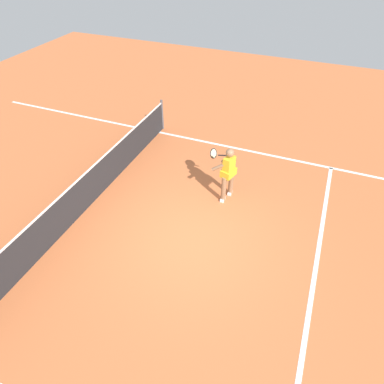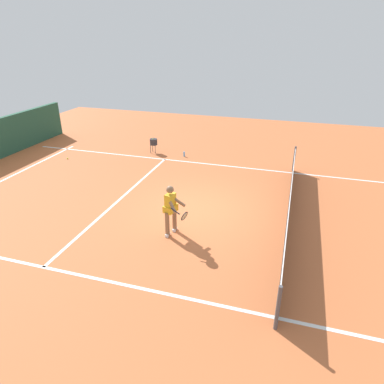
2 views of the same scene
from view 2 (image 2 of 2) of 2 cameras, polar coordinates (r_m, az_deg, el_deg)
name	(u,v)px [view 2 (image 2 of 2)]	position (r m, az deg, el deg)	size (l,w,h in m)	color
ground_plane	(197,208)	(11.77, 0.82, -2.67)	(27.86, 27.86, 0.00)	#C66638
baseline_marking	(3,180)	(15.92, -28.88, 1.71)	(9.57, 0.10, 0.01)	white
service_line_marking	(122,197)	(12.77, -11.53, -0.86)	(8.57, 0.10, 0.01)	white
sideline_left_marking	(224,166)	(15.58, 5.27, 4.39)	(0.10, 19.43, 0.01)	white
sideline_right_marking	(146,289)	(8.43, -7.72, -15.71)	(0.10, 19.43, 0.01)	white
court_net	(289,207)	(11.17, 15.79, -2.36)	(9.25, 0.08, 1.09)	#4C4C51
tennis_player	(171,208)	(9.94, -3.48, -2.74)	(0.95, 0.88, 1.55)	#8C6647
tennis_ball_near	(68,158)	(17.36, -19.96, 5.26)	(0.07, 0.07, 0.07)	#D1E533
ball_hopper	(154,142)	(17.20, -6.40, 8.25)	(0.36, 0.36, 0.74)	#333338
water_bottle	(184,154)	(16.66, -1.32, 6.31)	(0.07, 0.07, 0.24)	#4C9EE5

